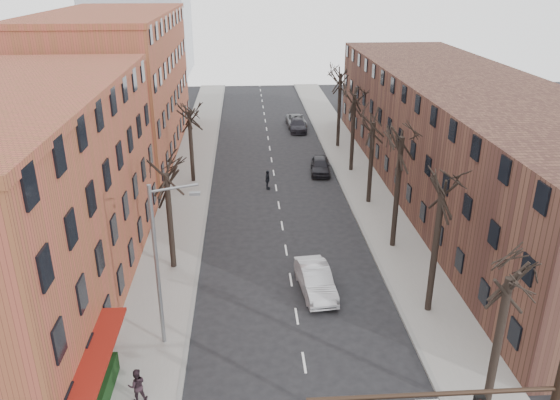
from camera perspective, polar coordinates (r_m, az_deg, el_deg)
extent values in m
cube|color=gray|center=(52.46, -9.37, 2.33)|extent=(4.00, 90.00, 0.15)
cube|color=gray|center=(53.26, 8.03, 2.74)|extent=(4.00, 90.00, 0.15)
cube|color=brown|center=(34.12, -26.48, -0.58)|extent=(12.00, 26.00, 12.00)
cube|color=brown|center=(60.50, -16.76, 11.24)|extent=(12.00, 28.00, 14.00)
cube|color=#513226|center=(49.53, 18.64, 6.20)|extent=(12.00, 50.00, 10.00)
cube|color=maroon|center=(27.81, -17.83, -19.30)|extent=(1.20, 7.00, 0.15)
cylinder|color=black|center=(18.64, 15.78, -18.95)|extent=(8.00, 0.16, 0.16)
cylinder|color=slate|center=(27.94, -12.71, -7.07)|extent=(0.20, 0.20, 9.00)
cylinder|color=slate|center=(25.94, -11.13, 1.22)|extent=(2.39, 0.12, 0.46)
cube|color=slate|center=(25.94, -8.89, 0.66)|extent=(0.50, 0.22, 0.14)
imported|color=#ADAFB5|center=(33.56, 3.73, -8.34)|extent=(2.27, 5.18, 1.65)
imported|color=black|center=(53.07, 4.23, 3.62)|extent=(2.21, 4.64, 1.53)
imported|color=black|center=(67.56, 1.88, 7.83)|extent=(2.16, 4.94, 1.41)
imported|color=#5A5D62|center=(69.56, 1.71, 8.27)|extent=(2.47, 5.11, 1.40)
imported|color=black|center=(26.65, -14.72, -18.21)|extent=(0.94, 0.81, 1.67)
imported|color=black|center=(48.90, -1.31, 2.11)|extent=(0.64, 1.10, 1.76)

